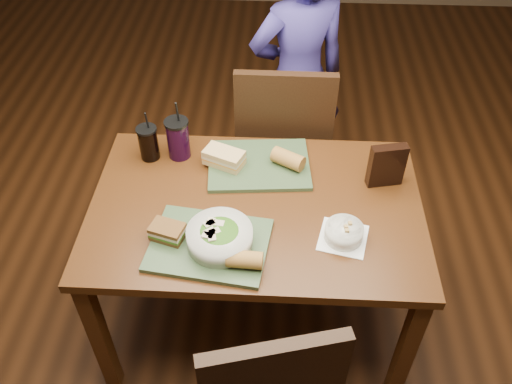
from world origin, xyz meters
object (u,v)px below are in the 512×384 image
dining_table (256,221)px  baguette_far (288,159)px  diner (298,79)px  sandwich_near (167,232)px  sandwich_far (224,158)px  chair_far (283,143)px  tray_far (259,165)px  baguette_near (245,259)px  salad_bowl (220,236)px  cup_cola (148,143)px  tray_near (209,245)px  cup_berry (178,138)px  chip_bag (387,165)px  soup_bowl (344,232)px

dining_table → baguette_far: baguette_far is taller
diner → sandwich_near: diner is taller
sandwich_far → baguette_far: (0.27, 0.00, 0.00)m
sandwich_far → diner: bearing=67.5°
chair_far → sandwich_near: chair_far is taller
tray_far → baguette_near: (-0.02, -0.54, 0.04)m
tray_far → salad_bowl: bearing=-104.7°
dining_table → salad_bowl: (-0.12, -0.22, 0.15)m
sandwich_far → cup_cola: bearing=171.5°
salad_bowl → sandwich_near: bearing=173.4°
dining_table → tray_near: 0.29m
baguette_far → cup_berry: cup_berry is taller
chair_far → sandwich_near: size_ratio=7.56×
baguette_near → cup_berry: 0.68m
sandwich_near → tray_near: bearing=-8.7°
chair_far → sandwich_far: size_ratio=5.60×
cup_berry → cup_cola: bearing=-171.2°
sandwich_far → chip_bag: size_ratio=0.99×
diner → tray_far: size_ratio=3.42×
tray_near → soup_bowl: (0.49, 0.07, 0.02)m
sandwich_far → dining_table: bearing=-56.7°
soup_bowl → sandwich_far: (-0.47, 0.38, 0.02)m
cup_cola → chair_far: bearing=31.2°
cup_berry → baguette_near: bearing=-62.0°
chair_far → tray_far: size_ratio=2.47×
dining_table → cup_berry: size_ratio=4.71×
tray_far → cup_cola: size_ratio=1.78×
cup_cola → baguette_far: bearing=-4.4°
sandwich_far → sandwich_near: bearing=-111.5°
soup_bowl → baguette_near: size_ratio=1.64×
chair_far → soup_bowl: 0.83m
dining_table → chair_far: 0.63m
tray_far → cup_cola: bearing=175.3°
chip_bag → chair_far: bearing=119.7°
chair_far → diner: (0.07, 0.36, 0.14)m
dining_table → sandwich_near: size_ratio=9.49×
baguette_near → baguette_far: (0.14, 0.54, 0.00)m
sandwich_near → cup_cola: cup_cola is taller
tray_far → chip_bag: (0.51, -0.08, 0.08)m
chair_far → diner: diner is taller
sandwich_near → chip_bag: size_ratio=0.73×
salad_bowl → diner: bearing=76.6°
dining_table → tray_far: (0.00, 0.23, 0.10)m
dining_table → baguette_far: 0.29m
soup_bowl → baguette_near: (-0.35, -0.16, 0.02)m
diner → sandwich_far: 0.82m
tray_near → dining_table: bearing=54.6°
diner → cup_cola: (-0.63, -0.70, 0.11)m
baguette_near → sandwich_far: bearing=102.8°
dining_table → sandwich_near: sandwich_near is taller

